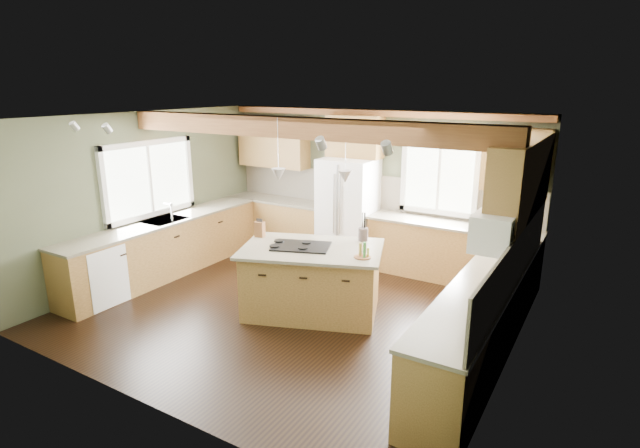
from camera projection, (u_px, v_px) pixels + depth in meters
The scene contains 37 objects.
floor at pixel (294, 309), 6.89m from camera, with size 5.60×5.60×0.00m, color black.
ceiling at pixel (291, 117), 6.18m from camera, with size 5.60×5.60×0.00m, color silver.
wall_back at pixel (374, 186), 8.60m from camera, with size 5.60×5.60×0.00m, color #464D36.
wall_left at pixel (147, 195), 7.93m from camera, with size 5.00×5.00×0.00m, color #464D36.
wall_right at pixel (517, 255), 5.14m from camera, with size 5.00×5.00×0.00m, color #464D36.
ceiling_beam at pixel (294, 128), 6.28m from camera, with size 5.55×0.26×0.26m, color brown.
soffit_trim at pixel (374, 113), 8.18m from camera, with size 5.55×0.20×0.10m, color brown.
backsplash_back at pixel (373, 191), 8.61m from camera, with size 5.58×0.03×0.58m, color brown.
backsplash_right at pixel (515, 262), 5.22m from camera, with size 0.03×3.70×0.58m, color brown.
base_cab_back_left at pixel (280, 224), 9.47m from camera, with size 2.02×0.60×0.88m, color brown.
counter_back_left at pixel (280, 200), 9.35m from camera, with size 2.06×0.64×0.04m, color #504A3B.
base_cab_back_right at pixel (450, 253), 7.84m from camera, with size 2.62×0.60×0.88m, color brown.
counter_back_right at pixel (452, 225), 7.72m from camera, with size 2.66×0.64×0.04m, color #504A3B.
base_cab_left at pixel (167, 248), 8.06m from camera, with size 0.60×3.70×0.88m, color brown.
counter_left at pixel (165, 221), 7.93m from camera, with size 0.64×3.74×0.04m, color #504A3B.
base_cab_right at pixel (481, 322), 5.57m from camera, with size 0.60×3.70×0.88m, color brown.
counter_right at pixel (485, 284), 5.44m from camera, with size 0.64×3.74×0.04m, color #504A3B.
upper_cab_back_left at pixel (274, 143), 9.27m from camera, with size 1.40×0.35×0.90m, color brown.
upper_cab_over_fridge at pixel (355, 136), 8.37m from camera, with size 0.96×0.35×0.70m, color brown.
upper_cab_right at pixel (522, 178), 5.79m from camera, with size 0.35×2.20×0.90m, color brown.
upper_cab_back_corner at pixel (516, 160), 7.13m from camera, with size 0.90×0.35×0.90m, color brown.
window_left at pixel (149, 179), 7.89m from camera, with size 0.04×1.60×1.05m, color white.
window_back at pixel (439, 178), 7.94m from camera, with size 1.10×0.04×1.00m, color white.
sink at pixel (165, 221), 7.93m from camera, with size 0.50×0.65×0.03m, color #262628.
faucet at pixel (172, 213), 7.80m from camera, with size 0.02×0.02×0.28m, color #B2B2B7.
dishwasher at pixel (96, 274), 6.98m from camera, with size 0.60×0.60×0.84m, color white.
oven at pixel (444, 379), 4.50m from camera, with size 0.60×0.72×0.84m, color white.
microwave at pixel (496, 230), 5.14m from camera, with size 0.40×0.70×0.38m, color white.
pendant_left at pixel (279, 175), 6.39m from camera, with size 0.18×0.18×0.16m, color #B2B2B7.
pendant_right at pixel (345, 177), 6.24m from camera, with size 0.18×0.18×0.16m, color #B2B2B7.
refrigerator at pixel (348, 211), 8.54m from camera, with size 0.90×0.74×1.80m, color white.
island at pixel (312, 281), 6.71m from camera, with size 1.72×1.05×0.88m, color brown.
island_top at pixel (312, 249), 6.58m from camera, with size 1.84×1.17×0.04m, color #504A3B.
cooktop at pixel (301, 246), 6.60m from camera, with size 0.75×0.50×0.02m, color black.
knife_block at pixel (260, 229), 7.02m from camera, with size 0.13×0.10×0.22m, color brown.
utensil_crock at pixel (363, 234), 6.85m from camera, with size 0.13×0.13×0.18m, color #443D37.
bottle_tray at pixel (363, 250), 6.18m from camera, with size 0.22×0.22×0.20m, color brown, non-canonical shape.
Camera 1 is at (3.57, -5.21, 3.00)m, focal length 28.00 mm.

